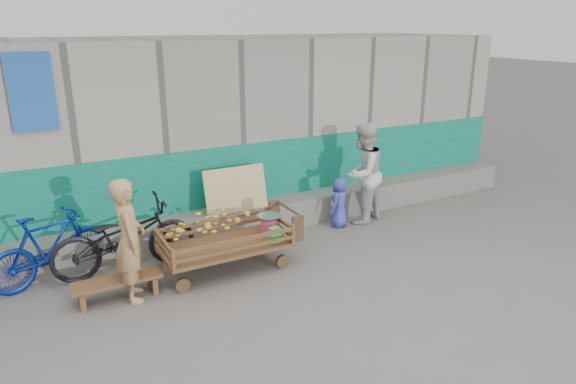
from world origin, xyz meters
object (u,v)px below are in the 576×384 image
vendor_man (129,240)px  bicycle_blue (50,248)px  banana_cart (223,234)px  child (339,202)px  woman (363,173)px  bicycle_dark (124,238)px  bench (117,284)px

vendor_man → bicycle_blue: bearing=49.0°
banana_cart → child: (2.29, 0.59, -0.12)m
woman → bicycle_blue: 4.85m
child → bicycle_dark: (-3.46, 0.01, 0.08)m
child → woman: bearing=150.4°
bicycle_blue → child: bearing=-112.3°
bench → bicycle_blue: bearing=126.9°
child → bicycle_dark: size_ratio=0.44×
child → bicycle_dark: 3.46m
banana_cart → woman: woman is taller
child → bicycle_dark: bearing=-31.9°
banana_cart → child: size_ratio=2.21×
bicycle_dark → bicycle_blue: (-0.91, 0.19, -0.03)m
child → banana_cart: bearing=-17.4°
bench → bicycle_dark: bicycle_dark is taller
banana_cart → vendor_man: vendor_man is taller
vendor_man → bicycle_blue: size_ratio=0.97×
vendor_man → bench: bearing=76.6°
vendor_man → bicycle_dark: size_ratio=0.81×
woman → child: size_ratio=2.01×
vendor_man → child: vendor_man is taller
woman → bicycle_dark: woman is taller
bench → woman: size_ratio=0.63×
vendor_man → bicycle_dark: vendor_man is taller
woman → child: 0.63m
banana_cart → bicycle_dark: bearing=153.1°
woman → vendor_man: bearing=-13.1°
banana_cart → bicycle_blue: bearing=159.3°
banana_cart → bench: banana_cart is taller
bench → banana_cart: bearing=3.4°
banana_cart → bench: size_ratio=1.76×
banana_cart → bicycle_blue: (-2.08, 0.79, -0.07)m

